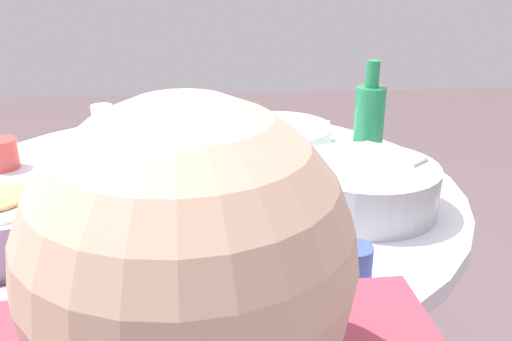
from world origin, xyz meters
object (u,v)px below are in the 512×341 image
at_px(dish_greens, 180,120).
at_px(green_bottle, 369,121).
at_px(rice_bowl, 365,186).
at_px(tea_cup_near, 1,154).
at_px(round_dining_table, 196,241).
at_px(dish_stirfry, 132,158).
at_px(tea_cup_side, 102,117).
at_px(soup_bowl, 278,136).
at_px(tea_cup_far, 353,267).
at_px(dish_eggplant, 6,261).
at_px(dish_noodles, 182,301).

height_order(dish_greens, green_bottle, green_bottle).
height_order(rice_bowl, tea_cup_near, rice_bowl).
height_order(dish_greens, tea_cup_near, tea_cup_near).
relative_size(round_dining_table, dish_stirfry, 5.88).
bearing_deg(tea_cup_side, dish_stirfry, -68.79).
distance_m(rice_bowl, soup_bowl, 0.43).
distance_m(round_dining_table, soup_bowl, 0.38).
xyz_separation_m(dish_greens, tea_cup_far, (0.31, -0.88, 0.01)).
distance_m(round_dining_table, dish_stirfry, 0.27).
distance_m(dish_greens, green_bottle, 0.58).
bearing_deg(tea_cup_far, dish_greens, 109.34).
xyz_separation_m(rice_bowl, soup_bowl, (-0.13, 0.41, -0.02)).
bearing_deg(rice_bowl, dish_eggplant, -163.59).
bearing_deg(tea_cup_side, dish_eggplant, -91.76).
xyz_separation_m(rice_bowl, tea_cup_far, (-0.09, -0.28, -0.01)).
relative_size(dish_noodles, dish_greens, 0.98).
bearing_deg(dish_noodles, dish_stirfry, 103.38).
bearing_deg(tea_cup_side, soup_bowl, -21.73).
bearing_deg(tea_cup_side, green_bottle, -24.28).
relative_size(dish_eggplant, green_bottle, 0.98).
height_order(round_dining_table, rice_bowl, rice_bowl).
bearing_deg(dish_stirfry, soup_bowl, 16.97).
bearing_deg(round_dining_table, soup_bowl, 49.71).
bearing_deg(round_dining_table, dish_eggplant, -131.67).
xyz_separation_m(dish_stirfry, green_bottle, (0.59, -0.01, 0.08)).
bearing_deg(dish_stirfry, tea_cup_far, -54.28).
bearing_deg(tea_cup_far, tea_cup_side, 121.05).
bearing_deg(soup_bowl, dish_greens, 145.30).
distance_m(round_dining_table, tea_cup_far, 0.53).
height_order(soup_bowl, dish_greens, dish_greens).
xyz_separation_m(soup_bowl, dish_greens, (-0.27, 0.19, -0.00)).
distance_m(rice_bowl, dish_eggplant, 0.68).
relative_size(dish_stirfry, tea_cup_far, 2.89).
bearing_deg(tea_cup_side, dish_greens, -2.65).
bearing_deg(dish_greens, soup_bowl, -34.70).
relative_size(dish_greens, green_bottle, 0.99).
xyz_separation_m(tea_cup_near, tea_cup_far, (0.73, -0.58, -0.00)).
bearing_deg(dish_stirfry, dish_eggplant, -106.78).
bearing_deg(soup_bowl, tea_cup_far, -87.00).
distance_m(soup_bowl, dish_eggplant, 0.80).
height_order(green_bottle, tea_cup_near, green_bottle).
relative_size(dish_stirfry, dish_noodles, 0.84).
xyz_separation_m(dish_greens, tea_cup_near, (-0.42, -0.30, 0.01)).
bearing_deg(soup_bowl, rice_bowl, -72.41).
bearing_deg(tea_cup_near, dish_eggplant, -71.43).
xyz_separation_m(dish_greens, green_bottle, (0.49, -0.31, 0.08)).
distance_m(dish_stirfry, tea_cup_far, 0.71).
relative_size(dish_stirfry, green_bottle, 0.81).
bearing_deg(round_dining_table, dish_stirfry, 136.33).
xyz_separation_m(round_dining_table, dish_stirfry, (-0.15, 0.15, 0.16)).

